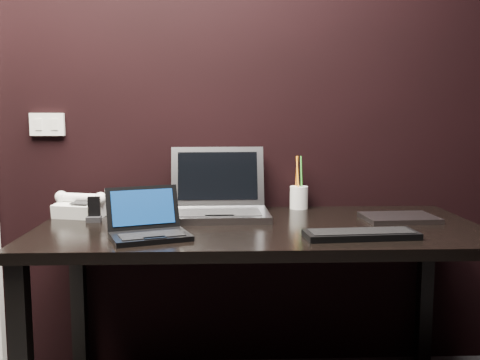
{
  "coord_description": "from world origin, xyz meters",
  "views": [
    {
      "loc": [
        0.15,
        -0.63,
        1.16
      ],
      "look_at": [
        0.22,
        1.35,
        0.92
      ],
      "focal_mm": 40.0,
      "sensor_mm": 36.0,
      "label": 1
    }
  ],
  "objects_px": {
    "silver_laptop": "(219,203)",
    "closed_laptop": "(399,218)",
    "mobile_phone": "(94,212)",
    "desk": "(260,244)",
    "desk_phone": "(82,206)",
    "pen_cup": "(299,196)",
    "ext_keyboard": "(361,234)",
    "netbook": "(148,228)"
  },
  "relations": [
    {
      "from": "silver_laptop",
      "to": "closed_laptop",
      "type": "distance_m",
      "value": 0.74
    },
    {
      "from": "silver_laptop",
      "to": "mobile_phone",
      "type": "bearing_deg",
      "value": -169.31
    },
    {
      "from": "desk",
      "to": "silver_laptop",
      "type": "relative_size",
      "value": 4.07
    },
    {
      "from": "desk",
      "to": "desk_phone",
      "type": "height_order",
      "value": "desk_phone"
    },
    {
      "from": "closed_laptop",
      "to": "desk_phone",
      "type": "bearing_deg",
      "value": 174.28
    },
    {
      "from": "desk",
      "to": "desk_phone",
      "type": "bearing_deg",
      "value": 164.74
    },
    {
      "from": "desk",
      "to": "desk_phone",
      "type": "xyz_separation_m",
      "value": [
        -0.73,
        0.2,
        0.12
      ]
    },
    {
      "from": "mobile_phone",
      "to": "pen_cup",
      "type": "relative_size",
      "value": 0.41
    },
    {
      "from": "silver_laptop",
      "to": "ext_keyboard",
      "type": "bearing_deg",
      "value": -40.12
    },
    {
      "from": "desk",
      "to": "mobile_phone",
      "type": "distance_m",
      "value": 0.67
    },
    {
      "from": "silver_laptop",
      "to": "netbook",
      "type": "bearing_deg",
      "value": -122.58
    },
    {
      "from": "closed_laptop",
      "to": "mobile_phone",
      "type": "relative_size",
      "value": 2.99
    },
    {
      "from": "desk",
      "to": "netbook",
      "type": "distance_m",
      "value": 0.46
    },
    {
      "from": "closed_laptop",
      "to": "desk",
      "type": "bearing_deg",
      "value": -173.07
    },
    {
      "from": "silver_laptop",
      "to": "desk_phone",
      "type": "height_order",
      "value": "silver_laptop"
    },
    {
      "from": "netbook",
      "to": "ext_keyboard",
      "type": "bearing_deg",
      "value": -2.72
    },
    {
      "from": "desk_phone",
      "to": "netbook",
      "type": "bearing_deg",
      "value": -50.4
    },
    {
      "from": "netbook",
      "to": "desk_phone",
      "type": "distance_m",
      "value": 0.51
    },
    {
      "from": "ext_keyboard",
      "to": "desk_phone",
      "type": "relative_size",
      "value": 1.67
    },
    {
      "from": "closed_laptop",
      "to": "desk_phone",
      "type": "distance_m",
      "value": 1.31
    },
    {
      "from": "silver_laptop",
      "to": "pen_cup",
      "type": "relative_size",
      "value": 1.74
    },
    {
      "from": "silver_laptop",
      "to": "closed_laptop",
      "type": "xyz_separation_m",
      "value": [
        0.73,
        -0.11,
        -0.04
      ]
    },
    {
      "from": "ext_keyboard",
      "to": "mobile_phone",
      "type": "height_order",
      "value": "mobile_phone"
    },
    {
      "from": "ext_keyboard",
      "to": "closed_laptop",
      "type": "relative_size",
      "value": 1.35
    },
    {
      "from": "silver_laptop",
      "to": "desk_phone",
      "type": "xyz_separation_m",
      "value": [
        -0.57,
        0.02,
        -0.01
      ]
    },
    {
      "from": "closed_laptop",
      "to": "desk_phone",
      "type": "height_order",
      "value": "desk_phone"
    },
    {
      "from": "desk_phone",
      "to": "closed_laptop",
      "type": "bearing_deg",
      "value": -5.72
    },
    {
      "from": "mobile_phone",
      "to": "closed_laptop",
      "type": "bearing_deg",
      "value": -0.98
    },
    {
      "from": "mobile_phone",
      "to": "pen_cup",
      "type": "height_order",
      "value": "pen_cup"
    },
    {
      "from": "desk_phone",
      "to": "ext_keyboard",
      "type": "bearing_deg",
      "value": -22.06
    },
    {
      "from": "closed_laptop",
      "to": "desk_phone",
      "type": "relative_size",
      "value": 1.24
    },
    {
      "from": "netbook",
      "to": "closed_laptop",
      "type": "bearing_deg",
      "value": 15.32
    },
    {
      "from": "ext_keyboard",
      "to": "closed_laptop",
      "type": "xyz_separation_m",
      "value": [
        0.24,
        0.3,
        -0.0
      ]
    },
    {
      "from": "netbook",
      "to": "mobile_phone",
      "type": "xyz_separation_m",
      "value": [
        -0.25,
        0.29,
        0.0
      ]
    },
    {
      "from": "desk",
      "to": "closed_laptop",
      "type": "height_order",
      "value": "closed_laptop"
    },
    {
      "from": "desk",
      "to": "netbook",
      "type": "relative_size",
      "value": 5.26
    },
    {
      "from": "ext_keyboard",
      "to": "mobile_phone",
      "type": "relative_size",
      "value": 4.05
    },
    {
      "from": "silver_laptop",
      "to": "desk_phone",
      "type": "relative_size",
      "value": 1.75
    },
    {
      "from": "desk",
      "to": "pen_cup",
      "type": "relative_size",
      "value": 7.11
    },
    {
      "from": "closed_laptop",
      "to": "ext_keyboard",
      "type": "bearing_deg",
      "value": -127.99
    },
    {
      "from": "desk",
      "to": "silver_laptop",
      "type": "distance_m",
      "value": 0.28
    },
    {
      "from": "silver_laptop",
      "to": "ext_keyboard",
      "type": "xyz_separation_m",
      "value": [
        0.49,
        -0.42,
        -0.04
      ]
    }
  ]
}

